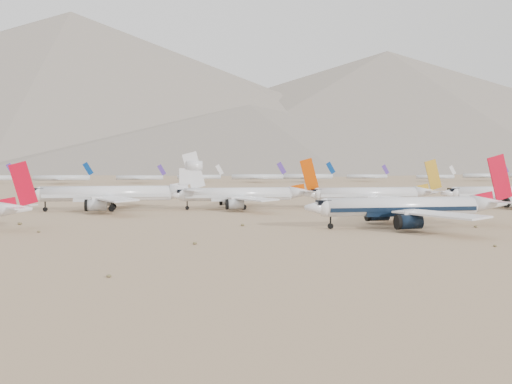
% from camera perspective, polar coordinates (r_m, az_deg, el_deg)
% --- Properties ---
extents(ground, '(7000.00, 7000.00, 0.00)m').
position_cam_1_polar(ground, '(134.77, 12.52, -3.78)').
color(ground, '#987858').
rests_on(ground, ground).
extents(main_airliner, '(50.52, 49.34, 17.83)m').
position_cam_1_polar(main_airliner, '(142.55, 15.17, -1.46)').
color(main_airliner, white).
rests_on(main_airliner, ground).
extents(row2_navy_widebody, '(49.15, 48.06, 17.49)m').
position_cam_1_polar(row2_navy_widebody, '(217.64, 23.99, -0.12)').
color(row2_navy_widebody, white).
rests_on(row2_navy_widebody, ground).
extents(row2_gold_tail, '(47.36, 46.32, 16.86)m').
position_cam_1_polar(row2_gold_tail, '(200.91, 11.64, -0.21)').
color(row2_gold_tail, white).
rests_on(row2_gold_tail, ground).
extents(row2_orange_tail, '(48.28, 47.23, 17.22)m').
position_cam_1_polar(row2_orange_tail, '(191.10, -1.21, -0.27)').
color(row2_orange_tail, white).
rests_on(row2_orange_tail, ground).
extents(row2_white_trijet, '(54.74, 53.50, 19.40)m').
position_cam_1_polar(row2_white_trijet, '(190.42, -13.74, -0.13)').
color(row2_white_trijet, white).
rests_on(row2_white_trijet, ground).
extents(distant_storage_row, '(669.82, 55.97, 13.90)m').
position_cam_1_polar(distant_storage_row, '(448.83, 1.49, 1.54)').
color(distant_storage_row, silver).
rests_on(distant_storage_row, ground).
extents(mountain_range, '(7354.00, 3024.00, 470.00)m').
position_cam_1_polar(mountain_range, '(1784.35, -6.10, 8.60)').
color(mountain_range, slate).
rests_on(mountain_range, ground).
extents(foothills, '(4637.50, 1395.00, 155.00)m').
position_cam_1_polar(foothills, '(1354.24, 15.36, 5.07)').
color(foothills, slate).
rests_on(foothills, ground).
extents(desert_scrub, '(261.14, 121.67, 0.63)m').
position_cam_1_polar(desert_scrub, '(109.53, 18.24, -5.26)').
color(desert_scrub, brown).
rests_on(desert_scrub, ground).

